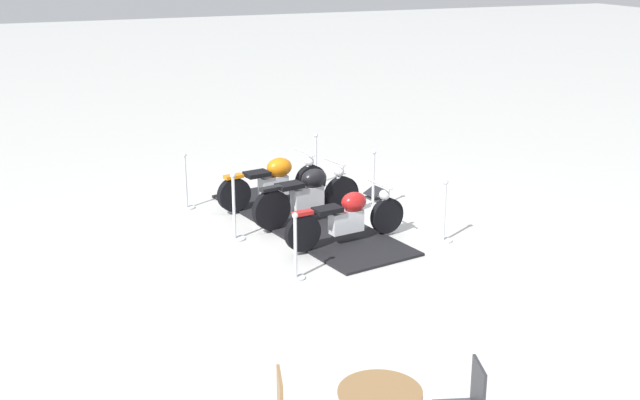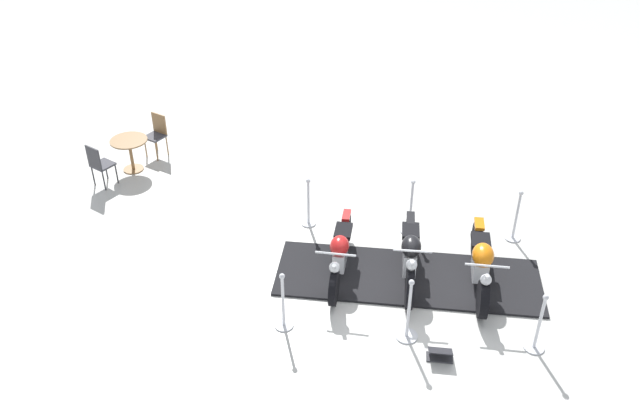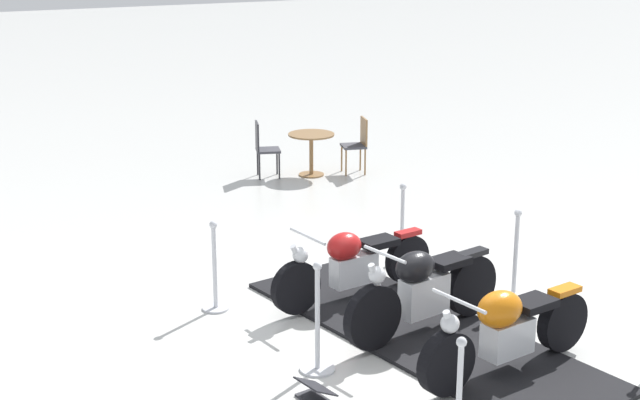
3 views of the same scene
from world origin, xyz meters
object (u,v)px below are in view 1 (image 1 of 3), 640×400
Objects in this scene: motorcycle_copper at (275,180)px; stanchion_left_front at (295,255)px; stanchion_left_rear at (186,189)px; stanchion_right_front at (444,221)px; motorcycle_black at (309,195)px; stanchion_right_rear at (316,168)px; stanchion_right_mid at (373,192)px; stanchion_left_mid at (234,219)px; info_placard at (374,195)px; motorcycle_maroon at (348,216)px.

motorcycle_copper is 3.46m from stanchion_left_front.
stanchion_left_rear is 1.00× the size of stanchion_right_front.
stanchion_right_rear is (-2.18, 0.99, -0.18)m from motorcycle_black.
stanchion_right_rear reaches higher than stanchion_left_rear.
stanchion_right_mid is 3.45m from stanchion_left_rear.
stanchion_left_mid reaches higher than info_placard.
stanchion_right_mid is 0.70m from info_placard.
stanchion_right_rear is at bearing 101.05° from stanchion_left_rear.
stanchion_left_rear is 1.95m from stanchion_left_mid.
stanchion_left_rear reaches higher than motorcycle_copper.
stanchion_left_rear is at bearing -168.95° from stanchion_left_front.
stanchion_left_front is 1.95m from stanchion_left_mid.
stanchion_left_mid is (-0.89, -1.66, -0.12)m from motorcycle_maroon.
info_placard is (-1.12, 3.09, -0.28)m from stanchion_left_mid.
info_placard is (0.79, 3.46, -0.30)m from stanchion_left_rear.
stanchion_left_front is at bearing 11.05° from stanchion_left_rear.
motorcycle_copper is 2.18× the size of stanchion_left_front.
stanchion_right_mid is (0.90, 1.59, -0.15)m from motorcycle_copper.
stanchion_left_rear is at bearing 125.75° from motorcycle_black.
motorcycle_maroon is at bearing -38.25° from stanchion_right_mid.
motorcycle_black is 1.99× the size of stanchion_right_rear.
stanchion_left_rear is at bearing 116.77° from motorcycle_maroon.
stanchion_right_rear is 2.49× the size of info_placard.
stanchion_left_front is at bearing -52.94° from info_placard.
stanchion_left_front reaches higher than motorcycle_copper.
motorcycle_black is (-1.17, -0.24, 0.05)m from motorcycle_maroon.
motorcycle_maroon is 5.17× the size of info_placard.
motorcycle_maroon is 1.05× the size of motorcycle_black.
motorcycle_black is 1.85× the size of stanchion_right_mid.
stanchion_left_rear is 1.04× the size of stanchion_left_front.
motorcycle_black is at bearing -78.98° from stanchion_right_mid.
stanchion_left_rear reaches higher than motorcycle_maroon.
stanchion_right_rear is at bearing 29.46° from motorcycle_copper.
stanchion_left_mid is (0.55, -2.79, 0.01)m from stanchion_right_mid.
stanchion_left_mid is at bearing -168.95° from stanchion_left_front.
motorcycle_black is 1.99× the size of stanchion_right_front.
stanchion_left_mid reaches higher than stanchion_right_rear.
stanchion_left_front is (1.02, -1.29, -0.11)m from motorcycle_maroon.
stanchion_right_mid reaches higher than stanchion_left_front.
stanchion_left_rear and stanchion_right_front have the same top height.
motorcycle_maroon is 2.08× the size of stanchion_right_rear.
motorcycle_black is 2.40m from stanchion_right_front.
stanchion_right_mid is at bearing 42.49° from motorcycle_maroon.
stanchion_left_rear is 4.82m from stanchion_right_front.
stanchion_left_mid reaches higher than stanchion_right_mid.
motorcycle_copper is at bearing -111.02° from info_placard.
stanchion_left_front reaches higher than motorcycle_maroon.
stanchion_left_mid is (0.28, -1.43, -0.17)m from motorcycle_black.
motorcycle_maroon is at bearing 36.02° from stanchion_left_rear.
motorcycle_maroon is 3.46m from stanchion_left_rear.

